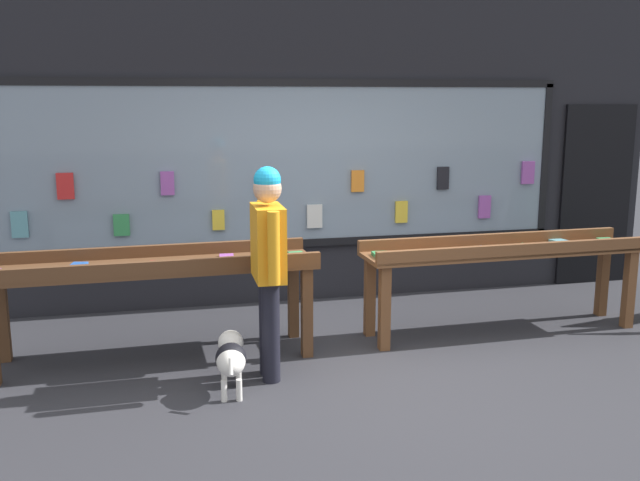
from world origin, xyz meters
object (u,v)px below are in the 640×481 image
at_px(display_table_left, 154,274).
at_px(person_browsing, 268,257).
at_px(display_table_right, 503,257).
at_px(small_dog, 231,357).

distance_m(display_table_left, person_browsing, 1.09).
xyz_separation_m(display_table_right, small_dog, (-2.63, -0.85, -0.44)).
bearing_deg(display_table_left, person_browsing, -36.14).
height_order(display_table_right, small_dog, display_table_right).
bearing_deg(person_browsing, display_table_left, 54.87).
height_order(display_table_left, person_browsing, person_browsing).
xyz_separation_m(person_browsing, small_dog, (-0.33, -0.22, -0.70)).
xyz_separation_m(display_table_left, person_browsing, (0.86, -0.63, 0.23)).
relative_size(display_table_right, small_dog, 4.30).
height_order(display_table_left, display_table_right, display_table_left).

